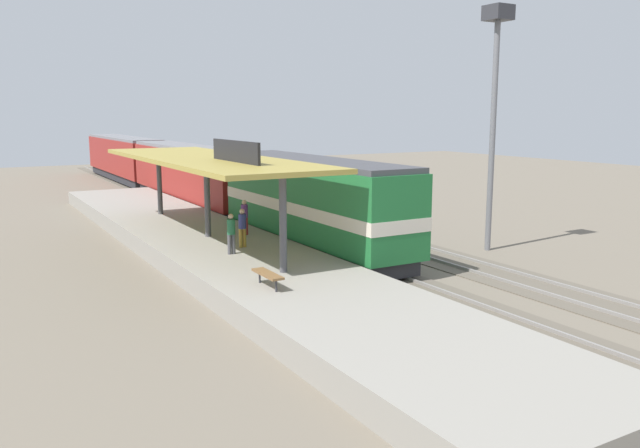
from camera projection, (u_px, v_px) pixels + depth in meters
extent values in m
plane|color=#706656|center=(327.00, 241.00, 33.85)|extent=(120.00, 120.00, 0.00)
cube|color=#5F5649|center=(294.00, 245.00, 32.86)|extent=(3.20, 110.00, 0.04)
cube|color=gray|center=(281.00, 245.00, 32.50)|extent=(0.10, 110.00, 0.16)
cube|color=gray|center=(306.00, 242.00, 33.20)|extent=(0.10, 110.00, 0.16)
cube|color=#5F5649|center=(367.00, 236.00, 35.12)|extent=(3.20, 110.00, 0.04)
cube|color=gray|center=(356.00, 236.00, 34.76)|extent=(0.10, 110.00, 0.16)
cube|color=gray|center=(378.00, 234.00, 35.47)|extent=(0.10, 110.00, 0.16)
cube|color=gray|center=(209.00, 246.00, 30.52)|extent=(6.00, 44.00, 0.90)
cylinder|color=#47474C|center=(283.00, 224.00, 23.31)|extent=(0.28, 0.28, 3.60)
cylinder|color=#47474C|center=(207.00, 199.00, 30.14)|extent=(0.28, 0.28, 3.60)
cylinder|color=#47474C|center=(159.00, 183.00, 36.96)|extent=(0.28, 0.28, 3.60)
cube|color=#A38E3D|center=(206.00, 159.00, 29.81)|extent=(5.20, 18.00, 0.20)
cube|color=black|center=(235.00, 151.00, 26.64)|extent=(0.12, 4.80, 0.90)
cylinder|color=#333338|center=(276.00, 286.00, 20.98)|extent=(0.07, 0.07, 0.42)
cylinder|color=#333338|center=(260.00, 277.00, 22.09)|extent=(0.07, 0.07, 0.42)
cube|color=brown|center=(268.00, 274.00, 21.49)|extent=(0.44, 1.70, 0.08)
cube|color=#28282D|center=(312.00, 242.00, 31.13)|extent=(2.60, 13.60, 0.70)
cube|color=#1E6B33|center=(312.00, 199.00, 30.77)|extent=(2.90, 14.40, 3.50)
cube|color=#424247|center=(312.00, 161.00, 30.44)|extent=(2.78, 14.11, 0.24)
cube|color=beige|center=(312.00, 205.00, 30.81)|extent=(2.93, 14.43, 0.56)
cube|color=#28282D|center=(192.00, 199.00, 46.49)|extent=(2.60, 19.20, 0.70)
cube|color=maroon|center=(191.00, 172.00, 46.14)|extent=(2.90, 20.00, 3.30)
cube|color=slate|center=(190.00, 147.00, 45.84)|extent=(2.78, 19.60, 0.24)
cube|color=#28282D|center=(125.00, 175.00, 64.24)|extent=(2.60, 19.20, 0.70)
cube|color=maroon|center=(123.00, 156.00, 63.90)|extent=(2.90, 20.00, 3.30)
cube|color=slate|center=(123.00, 138.00, 63.59)|extent=(2.78, 19.60, 0.24)
cylinder|color=slate|center=(492.00, 139.00, 30.71)|extent=(0.28, 0.28, 11.00)
cube|color=#333338|center=(498.00, 13.00, 29.71)|extent=(1.10, 1.10, 0.70)
cylinder|color=olive|center=(241.00, 238.00, 27.88)|extent=(0.16, 0.16, 0.84)
cylinder|color=olive|center=(245.00, 238.00, 27.96)|extent=(0.16, 0.16, 0.84)
cylinder|color=navy|center=(242.00, 221.00, 27.79)|extent=(0.34, 0.34, 0.64)
sphere|color=tan|center=(242.00, 211.00, 27.72)|extent=(0.23, 0.23, 0.23)
cylinder|color=maroon|center=(243.00, 226.00, 30.76)|extent=(0.16, 0.16, 0.84)
cylinder|color=maroon|center=(246.00, 226.00, 30.85)|extent=(0.16, 0.16, 0.84)
cylinder|color=#663375|center=(244.00, 211.00, 30.68)|extent=(0.34, 0.34, 0.64)
sphere|color=tan|center=(244.00, 202.00, 30.61)|extent=(0.23, 0.23, 0.23)
cylinder|color=#4C4C51|center=(229.00, 244.00, 26.54)|extent=(0.16, 0.16, 0.84)
cylinder|color=#4C4C51|center=(233.00, 244.00, 26.63)|extent=(0.16, 0.16, 0.84)
cylinder|color=#23603D|center=(231.00, 227.00, 26.46)|extent=(0.34, 0.34, 0.64)
sphere|color=tan|center=(231.00, 216.00, 26.38)|extent=(0.23, 0.23, 0.23)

